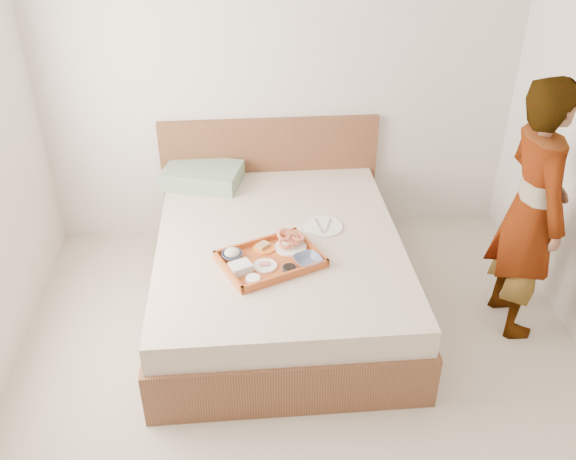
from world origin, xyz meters
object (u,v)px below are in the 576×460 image
Objects in this scene: person at (531,211)px; tray at (271,259)px; bed at (279,271)px; dinner_plate at (324,227)px.

tray is at bearing 88.14° from person.
person is (1.56, -0.02, 0.27)m from tray.
bed is 1.62m from person.
tray is 1.58m from person.
tray reaches higher than dinner_plate.
tray is at bearing -104.67° from bed.
dinner_plate is at bearing 18.20° from bed.
dinner_plate is at bearing 70.70° from person.
person is (1.18, -0.39, 0.29)m from dinner_plate.
person is at bearing -11.10° from bed.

